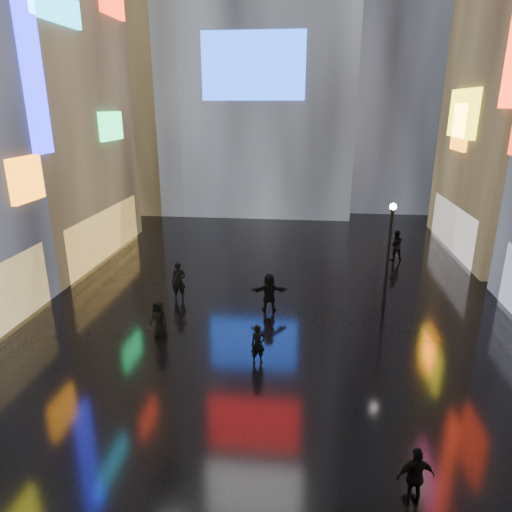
# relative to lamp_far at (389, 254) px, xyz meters

# --- Properties ---
(ground) EXTENTS (140.00, 140.00, 0.00)m
(ground) POSITION_rel_lamp_far_xyz_m (-5.07, 0.88, -2.94)
(ground) COLOR black
(ground) RESTS_ON ground
(building_left_far) EXTENTS (10.28, 12.00, 22.00)m
(building_left_far) POSITION_rel_lamp_far_xyz_m (-21.05, 6.88, 8.04)
(building_left_far) COLOR black
(building_left_far) RESTS_ON ground
(tower_flank_right) EXTENTS (12.00, 12.00, 34.00)m
(tower_flank_right) POSITION_rel_lamp_far_xyz_m (3.93, 26.88, 14.06)
(tower_flank_right) COLOR black
(tower_flank_right) RESTS_ON ground
(tower_flank_left) EXTENTS (10.00, 10.00, 26.00)m
(tower_flank_left) POSITION_rel_lamp_far_xyz_m (-19.07, 22.88, 10.06)
(tower_flank_left) COLOR black
(tower_flank_left) RESTS_ON ground
(lamp_far) EXTENTS (0.30, 0.30, 5.20)m
(lamp_far) POSITION_rel_lamp_far_xyz_m (0.00, 0.00, 0.00)
(lamp_far) COLOR black
(lamp_far) RESTS_ON ground
(pedestrian_3) EXTENTS (0.98, 0.56, 1.57)m
(pedestrian_3) POSITION_rel_lamp_far_xyz_m (-0.87, -10.58, -2.16)
(pedestrian_3) COLOR black
(pedestrian_3) RESTS_ON ground
(pedestrian_4) EXTENTS (0.90, 0.72, 1.61)m
(pedestrian_4) POSITION_rel_lamp_far_xyz_m (-9.53, -3.14, -2.14)
(pedestrian_4) COLOR black
(pedestrian_4) RESTS_ON ground
(pedestrian_5) EXTENTS (1.76, 0.80, 1.83)m
(pedestrian_5) POSITION_rel_lamp_far_xyz_m (-5.23, -0.15, -2.03)
(pedestrian_5) COLOR black
(pedestrian_5) RESTS_ON ground
(pedestrian_6) EXTENTS (0.76, 0.57, 1.91)m
(pedestrian_6) POSITION_rel_lamp_far_xyz_m (-9.75, 0.67, -1.99)
(pedestrian_6) COLOR black
(pedestrian_6) RESTS_ON ground
(pedestrian_7) EXTENTS (0.96, 0.77, 1.89)m
(pedestrian_7) POSITION_rel_lamp_far_xyz_m (1.89, 8.08, -2.00)
(pedestrian_7) COLOR black
(pedestrian_7) RESTS_ON ground
(umbrella_2) EXTENTS (1.26, 1.26, 0.83)m
(umbrella_2) POSITION_rel_lamp_far_xyz_m (-9.53, -3.14, -0.92)
(umbrella_2) COLOR black
(umbrella_2) RESTS_ON pedestrian_4
(pedestrian_8) EXTENTS (0.65, 0.55, 1.52)m
(pedestrian_8) POSITION_rel_lamp_far_xyz_m (-5.26, -4.70, -2.18)
(pedestrian_8) COLOR black
(pedestrian_8) RESTS_ON ground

